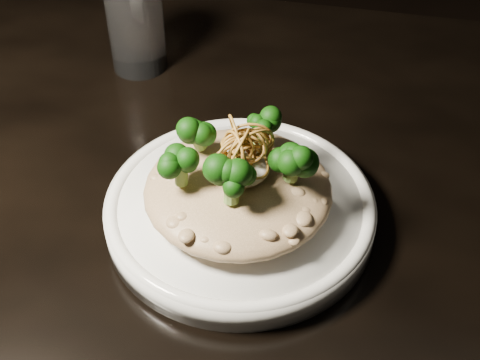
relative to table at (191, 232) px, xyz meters
The scene contains 7 objects.
table is the anchor object (origin of this frame).
plate 0.13m from the table, 35.71° to the right, with size 0.26×0.26×0.03m, color white.
risotto 0.15m from the table, 38.30° to the right, with size 0.18×0.18×0.04m, color brown.
broccoli 0.19m from the table, 35.91° to the right, with size 0.11×0.11×0.04m, color black, non-canonical shape.
cheese 0.18m from the table, 36.57° to the right, with size 0.06×0.06×0.02m, color white.
shallots 0.20m from the table, 33.55° to the right, with size 0.05×0.05×0.03m, color brown, non-canonical shape.
drinking_glass 0.27m from the table, 120.67° to the left, with size 0.07×0.07×0.12m, color silver.
Camera 1 is at (0.16, -0.49, 1.23)m, focal length 50.00 mm.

